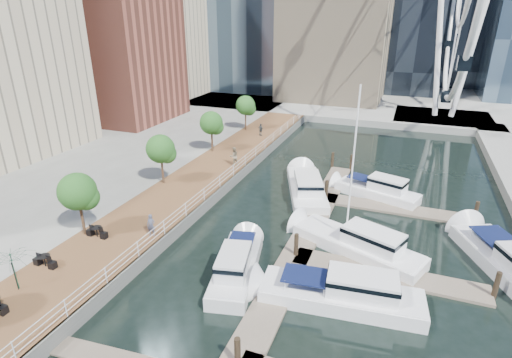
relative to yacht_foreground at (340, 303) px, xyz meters
name	(u,v)px	position (x,y,z in m)	size (l,w,h in m)	color
ground	(202,324)	(-6.69, -4.31, 0.00)	(520.00, 520.00, 0.00)	black
boardwalk	(192,187)	(-15.69, 10.69, 0.50)	(6.00, 60.00, 1.00)	brown
seawall	(221,192)	(-12.69, 10.69, 0.50)	(0.25, 60.00, 1.00)	#595954
land_far	(378,74)	(-6.69, 97.69, 0.50)	(200.00, 114.00, 1.00)	gray
pier	(442,119)	(7.31, 47.69, 0.50)	(14.00, 12.00, 1.00)	gray
railing	(220,182)	(-12.79, 10.69, 1.52)	(0.10, 60.00, 1.05)	white
floating_docks	(374,250)	(1.27, 5.67, 0.49)	(16.00, 34.00, 2.60)	#6D6051
midrise_condos	(62,32)	(-40.26, 22.51, 13.42)	(19.00, 67.00, 28.00)	#BCAD8E
street_trees	(160,149)	(-18.09, 9.69, 4.29)	(2.60, 42.60, 4.60)	#3F2B1C
cafe_tables	(21,281)	(-17.09, -6.31, 1.37)	(2.50, 13.70, 0.74)	black
yacht_foreground	(340,303)	(0.00, 0.00, 0.00)	(2.70, 10.07, 2.15)	white
pedestrian_near	(151,225)	(-13.52, 1.23, 1.81)	(0.59, 0.39, 1.62)	#434659
pedestrian_mid	(234,156)	(-13.93, 16.37, 1.96)	(0.94, 0.73, 1.93)	#84745B
pedestrian_far	(261,130)	(-15.14, 27.59, 1.79)	(0.92, 0.38, 1.57)	#323B3F
moored_yachts	(364,254)	(0.66, 5.81, 0.00)	(22.56, 31.40, 11.50)	white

